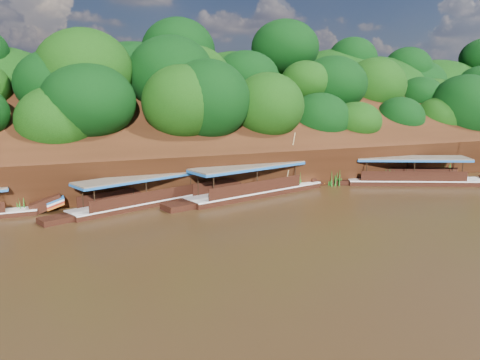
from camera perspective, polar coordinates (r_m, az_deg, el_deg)
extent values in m
plane|color=black|center=(34.06, 11.16, -4.56)|extent=(160.00, 160.00, 0.00)
cube|color=black|center=(47.40, 0.93, 4.39)|extent=(120.00, 16.12, 13.64)
cube|color=black|center=(57.19, -2.87, 2.02)|extent=(120.00, 24.00, 12.00)
ellipsoid|color=#0A3F0D|center=(44.54, -5.76, 3.90)|extent=(18.00, 8.00, 6.40)
ellipsoid|color=#0A3F0D|center=(53.61, -1.93, 11.29)|extent=(24.00, 11.00, 8.40)
ellipsoid|color=#0A3F0D|center=(59.58, 23.51, 4.77)|extent=(18.00, 8.00, 6.00)
ellipsoid|color=#0A3F0D|center=(71.69, 25.39, 9.89)|extent=(22.00, 10.00, 8.00)
cube|color=black|center=(48.15, 20.91, -0.46)|extent=(13.44, 7.44, 0.96)
cube|color=silver|center=(48.06, 20.95, 0.07)|extent=(13.47, 7.50, 0.11)
cube|color=brown|center=(47.45, 20.16, 2.57)|extent=(10.86, 6.61, 0.13)
cube|color=#18549C|center=(47.47, 20.15, 2.42)|extent=(10.86, 6.61, 0.19)
cube|color=black|center=(40.39, 1.99, -1.86)|extent=(13.53, 6.14, 1.00)
cube|color=silver|center=(40.28, 2.00, -1.19)|extent=(13.55, 6.21, 0.11)
cube|color=black|center=(45.31, 9.35, 0.45)|extent=(3.57, 2.66, 1.89)
cube|color=#18549C|center=(45.86, 10.08, 0.97)|extent=(2.12, 2.30, 0.69)
cube|color=#A82512|center=(45.93, 10.06, 0.51)|extent=(2.12, 2.30, 0.69)
cube|color=brown|center=(39.34, 1.08, 1.79)|extent=(10.85, 5.67, 0.13)
cube|color=#18549C|center=(39.37, 1.08, 1.59)|extent=(10.85, 5.67, 0.20)
cylinder|color=tan|center=(41.55, 6.17, 2.52)|extent=(0.72, 0.45, 4.75)
cube|color=black|center=(37.86, -10.99, -2.95)|extent=(12.75, 6.67, 0.88)
cube|color=silver|center=(37.76, -11.01, -2.34)|extent=(12.78, 6.73, 0.10)
cube|color=black|center=(41.83, -2.58, -0.45)|extent=(3.40, 2.60, 1.73)
cube|color=#18549C|center=(42.28, -1.75, 0.09)|extent=(2.08, 2.13, 0.64)
cube|color=#A82512|center=(42.35, -1.75, -0.35)|extent=(2.08, 2.13, 0.64)
cube|color=brown|center=(36.96, -12.18, 0.38)|extent=(10.27, 5.96, 0.12)
cube|color=#18549C|center=(36.98, -12.18, 0.20)|extent=(10.27, 5.96, 0.18)
cylinder|color=tan|center=(39.28, -6.16, 1.76)|extent=(0.81, 1.22, 4.39)
cube|color=black|center=(37.91, -22.54, -2.64)|extent=(2.48, 1.51, 1.48)
cube|color=#18549C|center=(37.84, -21.60, -2.17)|extent=(1.30, 1.55, 0.53)
cube|color=#A82512|center=(37.91, -21.57, -2.62)|extent=(1.30, 1.55, 0.53)
cone|color=#1E6419|center=(38.00, -24.53, -2.47)|extent=(1.50, 1.50, 1.62)
cone|color=#1E6419|center=(38.48, -14.28, -1.40)|extent=(1.50, 1.50, 1.92)
cone|color=#1E6419|center=(39.37, -3.83, -1.04)|extent=(1.50, 1.50, 1.59)
cone|color=#1E6419|center=(42.73, 6.82, 0.00)|extent=(1.50, 1.50, 1.76)
cone|color=#1E6419|center=(45.01, 11.63, 0.68)|extent=(1.50, 1.50, 2.16)
cone|color=#1E6419|center=(48.28, 17.80, 0.60)|extent=(1.50, 1.50, 1.37)
cone|color=#1E6419|center=(52.94, 23.57, 1.27)|extent=(1.50, 1.50, 1.69)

